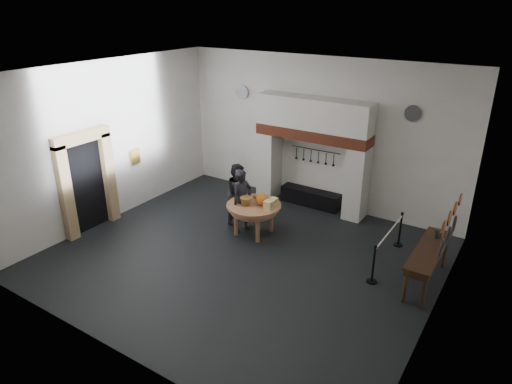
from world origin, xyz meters
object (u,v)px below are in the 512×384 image
Objects in this scene: visitor_near at (242,201)px; side_table at (429,250)px; visitor_far at (239,193)px; iron_range at (310,197)px; work_table at (254,205)px; barrier_post_near at (373,265)px; barrier_post_far at (400,230)px.

visitor_near is 4.92m from side_table.
visitor_far is 0.80× the size of side_table.
iron_range is 4.82m from side_table.
visitor_far is (-0.40, 0.40, -0.02)m from visitor_near.
work_table is at bearing -128.10° from visitor_far.
side_table reaches higher than iron_range.
barrier_post_near is at bearing -8.19° from work_table.
work_table is 1.63× the size of barrier_post_near.
barrier_post_far is (3.54, 1.49, -0.39)m from work_table.
barrier_post_far is (0.00, 2.00, 0.00)m from barrier_post_near.
side_table is at bearing -54.44° from barrier_post_far.
side_table reaches higher than work_table.
iron_range is at bearing 161.27° from barrier_post_far.
work_table is 0.67× the size of side_table.
visitor_far reaches higher than barrier_post_near.
visitor_near reaches higher than visitor_far.
side_table is at bearing -104.78° from visitor_far.
barrier_post_near is at bearing -149.91° from side_table.
iron_range is 2.11× the size of barrier_post_far.
side_table and barrier_post_near have the same top height.
barrier_post_near and barrier_post_far have the same top height.
barrier_post_far is at bearing 125.56° from side_table.
side_table is 2.44× the size of barrier_post_far.
work_table is at bearing -179.04° from side_table.
side_table is at bearing 0.96° from work_table.
visitor_near is (-0.82, -2.55, 0.64)m from iron_range.
side_table is 1.24m from barrier_post_near.
visitor_far is 5.33m from side_table.
barrier_post_far is (-1.01, 1.41, -0.42)m from side_table.
visitor_far is at bearing 62.11° from visitor_near.
visitor_far reaches higher than barrier_post_far.
iron_range is 1.08× the size of visitor_far.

